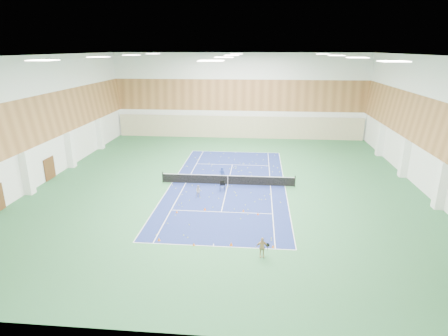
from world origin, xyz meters
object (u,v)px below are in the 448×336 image
object	(u,v)px
child_apron	(262,247)
ball_cart	(222,186)
child_court	(199,191)
tennis_net	(228,179)
coach	(222,175)

from	to	relation	value
child_apron	ball_cart	distance (m)	11.78
child_court	child_apron	size ratio (longest dim) A/B	0.82
ball_cart	tennis_net	bearing A→B (deg)	67.30
tennis_net	coach	bearing A→B (deg)	132.50
coach	child_court	distance (m)	4.42
child_apron	ball_cart	bearing A→B (deg)	99.99
child_court	child_apron	bearing A→B (deg)	-70.75
coach	ball_cart	distance (m)	2.38
child_apron	ball_cart	size ratio (longest dim) A/B	1.54
coach	ball_cart	xyz separation A→B (m)	(0.25, -2.34, -0.34)
tennis_net	child_apron	world-z (taller)	child_apron
coach	child_court	xyz separation A→B (m)	(-1.69, -4.08, -0.22)
tennis_net	child_court	bearing A→B (deg)	-124.07
tennis_net	child_court	world-z (taller)	child_court
child_court	ball_cart	size ratio (longest dim) A/B	1.27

